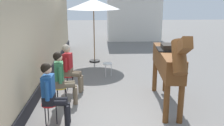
{
  "coord_description": "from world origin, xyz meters",
  "views": [
    {
      "loc": [
        -0.71,
        -5.09,
        2.77
      ],
      "look_at": [
        -0.4,
        1.2,
        1.05
      ],
      "focal_mm": 40.68,
      "sensor_mm": 36.0,
      "label": 1
    }
  ],
  "objects_px": {
    "seated_visitor_middle": "(62,76)",
    "satchel_bag": "(70,74)",
    "seated_visitor_near": "(51,91)",
    "cafe_parasol": "(94,4)",
    "saddled_horse_center": "(168,62)",
    "spare_stool_white": "(107,65)",
    "seated_visitor_far": "(70,65)"
  },
  "relations": [
    {
      "from": "seated_visitor_far",
      "to": "satchel_bag",
      "type": "height_order",
      "value": "seated_visitor_far"
    },
    {
      "from": "seated_visitor_middle",
      "to": "cafe_parasol",
      "type": "distance_m",
      "value": 4.6
    },
    {
      "from": "seated_visitor_near",
      "to": "spare_stool_white",
      "type": "distance_m",
      "value": 3.58
    },
    {
      "from": "saddled_horse_center",
      "to": "cafe_parasol",
      "type": "height_order",
      "value": "cafe_parasol"
    },
    {
      "from": "seated_visitor_middle",
      "to": "cafe_parasol",
      "type": "relative_size",
      "value": 0.54
    },
    {
      "from": "seated_visitor_middle",
      "to": "saddled_horse_center",
      "type": "height_order",
      "value": "saddled_horse_center"
    },
    {
      "from": "seated_visitor_middle",
      "to": "spare_stool_white",
      "type": "xyz_separation_m",
      "value": [
        1.22,
        2.27,
        -0.38
      ]
    },
    {
      "from": "seated_visitor_far",
      "to": "satchel_bag",
      "type": "bearing_deg",
      "value": 96.85
    },
    {
      "from": "seated_visitor_far",
      "to": "saddled_horse_center",
      "type": "relative_size",
      "value": 0.46
    },
    {
      "from": "seated_visitor_near",
      "to": "spare_stool_white",
      "type": "height_order",
      "value": "seated_visitor_near"
    },
    {
      "from": "saddled_horse_center",
      "to": "satchel_bag",
      "type": "distance_m",
      "value": 3.87
    },
    {
      "from": "seated_visitor_near",
      "to": "spare_stool_white",
      "type": "bearing_deg",
      "value": 68.72
    },
    {
      "from": "satchel_bag",
      "to": "seated_visitor_far",
      "type": "bearing_deg",
      "value": -6.49
    },
    {
      "from": "seated_visitor_middle",
      "to": "saddled_horse_center",
      "type": "relative_size",
      "value": 0.46
    },
    {
      "from": "seated_visitor_middle",
      "to": "saddled_horse_center",
      "type": "distance_m",
      "value": 2.67
    },
    {
      "from": "seated_visitor_near",
      "to": "cafe_parasol",
      "type": "xyz_separation_m",
      "value": [
        0.81,
        5.3,
        1.59
      ]
    },
    {
      "from": "saddled_horse_center",
      "to": "cafe_parasol",
      "type": "distance_m",
      "value": 5.05
    },
    {
      "from": "seated_visitor_far",
      "to": "satchel_bag",
      "type": "distance_m",
      "value": 1.52
    },
    {
      "from": "seated_visitor_middle",
      "to": "satchel_bag",
      "type": "relative_size",
      "value": 4.96
    },
    {
      "from": "cafe_parasol",
      "to": "satchel_bag",
      "type": "distance_m",
      "value": 3.11
    },
    {
      "from": "seated_visitor_far",
      "to": "spare_stool_white",
      "type": "xyz_separation_m",
      "value": [
        1.13,
        1.34,
        -0.38
      ]
    },
    {
      "from": "seated_visitor_near",
      "to": "seated_visitor_middle",
      "type": "bearing_deg",
      "value": 86.0
    },
    {
      "from": "saddled_horse_center",
      "to": "cafe_parasol",
      "type": "relative_size",
      "value": 1.16
    },
    {
      "from": "seated_visitor_far",
      "to": "cafe_parasol",
      "type": "bearing_deg",
      "value": 78.94
    },
    {
      "from": "seated_visitor_middle",
      "to": "satchel_bag",
      "type": "xyz_separation_m",
      "value": [
        -0.07,
        2.29,
        -0.68
      ]
    },
    {
      "from": "cafe_parasol",
      "to": "spare_stool_white",
      "type": "relative_size",
      "value": 5.61
    },
    {
      "from": "saddled_horse_center",
      "to": "seated_visitor_far",
      "type": "bearing_deg",
      "value": 154.62
    },
    {
      "from": "cafe_parasol",
      "to": "seated_visitor_middle",
      "type": "bearing_deg",
      "value": -99.82
    },
    {
      "from": "saddled_horse_center",
      "to": "spare_stool_white",
      "type": "xyz_separation_m",
      "value": [
        -1.41,
        2.54,
        -0.76
      ]
    },
    {
      "from": "satchel_bag",
      "to": "seated_visitor_near",
      "type": "bearing_deg",
      "value": -13.33
    },
    {
      "from": "cafe_parasol",
      "to": "satchel_bag",
      "type": "bearing_deg",
      "value": -112.39
    },
    {
      "from": "seated_visitor_far",
      "to": "saddled_horse_center",
      "type": "xyz_separation_m",
      "value": [
        2.54,
        -1.21,
        0.38
      ]
    }
  ]
}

